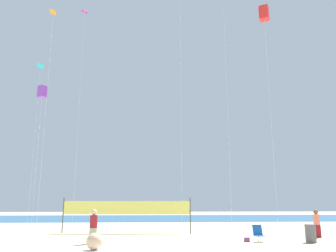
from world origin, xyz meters
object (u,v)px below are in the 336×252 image
object	(u,v)px
volleyball_net	(126,209)
kite_magenta_diamond	(85,15)
kite_violet_box	(42,92)
kite_cyan_diamond	(41,68)
folding_beach_chair	(258,233)
kite_orange_diamond	(53,20)
kite_red_box	(264,14)
trash_barrel	(311,233)
beachgoer_coral_shirt	(317,222)
beachgoer_maroon_shirt	(94,225)
beach_handbag	(247,240)

from	to	relation	value
volleyball_net	kite_magenta_diamond	bearing A→B (deg)	126.61
kite_violet_box	kite_cyan_diamond	xyz separation A→B (m)	(-2.17, 5.81, 4.39)
folding_beach_chair	kite_violet_box	bearing A→B (deg)	-167.33
kite_violet_box	kite_orange_diamond	distance (m)	5.81
volleyball_net	kite_red_box	distance (m)	17.30
kite_violet_box	kite_cyan_diamond	bearing A→B (deg)	110.47
kite_cyan_diamond	trash_barrel	bearing A→B (deg)	-35.87
kite_violet_box	kite_magenta_diamond	distance (m)	10.83
beachgoer_coral_shirt	kite_cyan_diamond	bearing A→B (deg)	-43.02
folding_beach_chair	kite_magenta_diamond	world-z (taller)	kite_magenta_diamond
beachgoer_coral_shirt	kite_violet_box	xyz separation A→B (m)	(-18.97, 5.65, 9.88)
trash_barrel	folding_beach_chair	bearing A→B (deg)	165.72
kite_orange_diamond	kite_magenta_diamond	size ratio (longest dim) A/B	0.77
beachgoer_maroon_shirt	volleyball_net	distance (m)	6.06
kite_orange_diamond	beach_handbag	bearing A→B (deg)	-19.43
kite_red_box	kite_orange_diamond	size ratio (longest dim) A/B	1.00
beachgoer_coral_shirt	kite_orange_diamond	distance (m)	22.90
volleyball_net	kite_violet_box	world-z (taller)	kite_violet_box
beachgoer_maroon_shirt	beachgoer_coral_shirt	distance (m)	13.45
beach_handbag	kite_violet_box	world-z (taller)	kite_violet_box
volleyball_net	kite_violet_box	distance (m)	11.74
volleyball_net	kite_cyan_diamond	xyz separation A→B (m)	(-9.24, 7.95, 13.51)
kite_violet_box	kite_magenta_diamond	bearing A→B (deg)	65.66
kite_red_box	kite_magenta_diamond	xyz separation A→B (m)	(-14.88, 9.10, 4.71)
kite_cyan_diamond	folding_beach_chair	bearing A→B (deg)	-38.54
trash_barrel	kite_violet_box	size ratio (longest dim) A/B	0.08
beachgoer_coral_shirt	trash_barrel	distance (m)	3.13
kite_red_box	kite_orange_diamond	bearing A→B (deg)	175.39
beachgoer_coral_shirt	folding_beach_chair	world-z (taller)	beachgoer_coral_shirt
volleyball_net	kite_violet_box	size ratio (longest dim) A/B	0.80
kite_red_box	trash_barrel	bearing A→B (deg)	-84.79
trash_barrel	kite_magenta_diamond	size ratio (longest dim) A/B	0.05
trash_barrel	kite_violet_box	xyz separation A→B (m)	(-17.30, 8.27, 10.29)
volleyball_net	kite_cyan_diamond	size ratio (longest dim) A/B	0.58
beach_handbag	kite_cyan_diamond	bearing A→B (deg)	140.08
beachgoer_coral_shirt	kite_violet_box	distance (m)	22.12
beachgoer_coral_shirt	kite_magenta_diamond	size ratio (longest dim) A/B	0.08
kite_violet_box	kite_cyan_diamond	size ratio (longest dim) A/B	0.72
trash_barrel	kite_orange_diamond	bearing A→B (deg)	162.53
beach_handbag	kite_orange_diamond	bearing A→B (deg)	160.57
kite_cyan_diamond	kite_red_box	bearing A→B (deg)	-28.36
kite_cyan_diamond	kite_magenta_diamond	world-z (taller)	kite_magenta_diamond
kite_cyan_diamond	kite_orange_diamond	xyz separation A→B (m)	(3.56, -9.07, 0.21)
trash_barrel	kite_red_box	xyz separation A→B (m)	(-0.34, 3.75, 15.17)
folding_beach_chair	trash_barrel	bearing A→B (deg)	25.78
beachgoer_maroon_shirt	beachgoer_coral_shirt	xyz separation A→B (m)	(13.24, 2.36, -0.04)
kite_magenta_diamond	beachgoer_maroon_shirt	bearing A→B (deg)	-73.81
beachgoer_coral_shirt	volleyball_net	bearing A→B (deg)	-30.98
volleyball_net	beach_handbag	world-z (taller)	volleyball_net
beachgoer_maroon_shirt	trash_barrel	size ratio (longest dim) A/B	1.84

